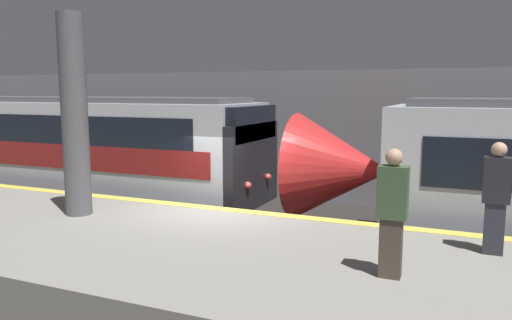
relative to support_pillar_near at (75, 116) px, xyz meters
name	(u,v)px	position (x,y,z in m)	size (l,w,h in m)	color
ground_plane	(221,257)	(2.29, 1.64, -3.05)	(120.00, 120.00, 0.00)	#282623
platform	(157,268)	(2.29, -0.69, -2.50)	(40.00, 4.66, 1.11)	gray
station_rear_barrier	(308,137)	(2.29, 7.68, -0.97)	(50.00, 0.15, 4.15)	gray
support_pillar_near	(75,116)	(0.00, 0.00, 0.00)	(0.50, 0.50, 3.90)	#56565B
train_boxy	(33,150)	(-5.23, 3.74, -1.33)	(15.03, 2.83, 3.35)	black
person_waiting	(496,195)	(7.44, 0.58, -1.06)	(0.38, 0.24, 1.68)	#2D2D38
person_walking	(392,210)	(6.17, -1.00, -1.05)	(0.38, 0.24, 1.70)	#473D33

